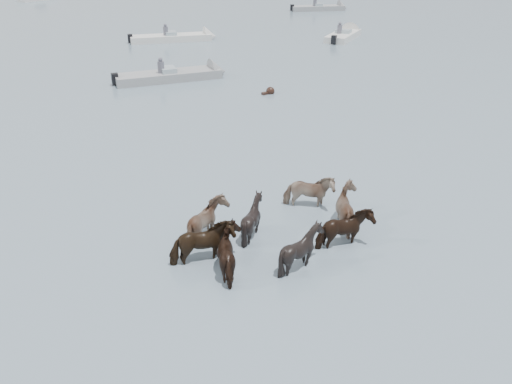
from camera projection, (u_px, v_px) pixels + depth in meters
ground at (366, 261)px, 13.48m from camera, size 400.00×400.00×0.00m
pony_herd at (275, 229)px, 14.08m from camera, size 5.91×4.07×1.36m
swimming_pony at (270, 92)px, 27.21m from camera, size 0.72×0.44×0.44m
motorboat_b at (183, 75)px, 29.85m from camera, size 6.53×2.85×1.92m
motorboat_c at (182, 38)px, 40.17m from camera, size 6.65×3.57×1.92m
motorboat_d at (346, 35)px, 41.29m from camera, size 5.19×4.01×1.92m
motorboat_e at (325, 8)px, 55.36m from camera, size 6.09×3.83×1.92m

